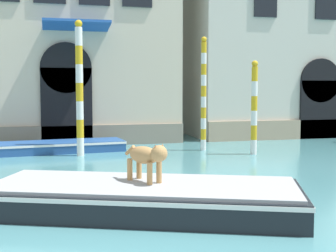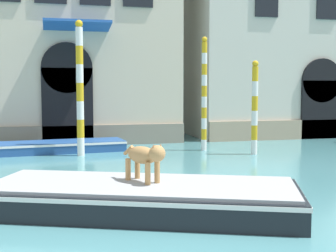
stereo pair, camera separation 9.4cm
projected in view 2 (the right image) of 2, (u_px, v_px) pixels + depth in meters
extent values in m
cube|color=gray|center=(53.00, 136.00, 18.87)|extent=(10.94, 0.16, 0.84)
cube|color=black|center=(68.00, 107.00, 18.90)|extent=(2.04, 0.14, 3.18)
cylinder|color=black|center=(67.00, 68.00, 18.77)|extent=(2.04, 0.14, 2.04)
cube|color=#1E4C99|center=(77.00, 25.00, 18.11)|extent=(2.57, 1.40, 0.29)
cube|color=tan|center=(324.00, 129.00, 21.84)|extent=(11.34, 0.16, 0.89)
cube|color=black|center=(321.00, 110.00, 21.71)|extent=(2.03, 0.14, 2.70)
cylinder|color=black|center=(322.00, 81.00, 21.60)|extent=(2.03, 0.14, 2.03)
cube|color=black|center=(327.00, 1.00, 21.35)|extent=(1.08, 0.10, 1.67)
cube|color=black|center=(141.00, 199.00, 9.05)|extent=(6.45, 4.41, 0.51)
cube|color=white|center=(141.00, 189.00, 9.04)|extent=(6.49, 4.45, 0.08)
cube|color=#9EA3A8|center=(141.00, 185.00, 9.03)|extent=(6.21, 4.18, 0.06)
cylinder|color=tan|center=(157.00, 172.00, 9.02)|extent=(0.11, 0.11, 0.43)
cylinder|color=tan|center=(148.00, 173.00, 8.86)|extent=(0.11, 0.11, 0.43)
cylinder|color=tan|center=(137.00, 168.00, 9.47)|extent=(0.11, 0.11, 0.43)
cylinder|color=tan|center=(128.00, 169.00, 9.31)|extent=(0.11, 0.11, 0.43)
ellipsoid|color=tan|center=(142.00, 155.00, 9.14)|extent=(0.68, 0.86, 0.34)
ellipsoid|color=#AD7042|center=(138.00, 150.00, 9.22)|extent=(0.38, 0.42, 0.12)
sphere|color=tan|center=(157.00, 153.00, 8.81)|extent=(0.32, 0.32, 0.32)
cone|color=#AD7042|center=(161.00, 147.00, 8.86)|extent=(0.10, 0.10, 0.13)
cone|color=#AD7042|center=(154.00, 148.00, 8.74)|extent=(0.10, 0.10, 0.13)
cylinder|color=tan|center=(129.00, 150.00, 9.46)|extent=(0.20, 0.28, 0.23)
cube|color=#234C8C|center=(44.00, 147.00, 17.19)|extent=(5.99, 2.08, 0.40)
cube|color=white|center=(44.00, 144.00, 17.18)|extent=(6.03, 2.11, 0.08)
cube|color=#8C7251|center=(44.00, 148.00, 17.19)|extent=(3.33, 1.44, 0.36)
cylinder|color=white|center=(81.00, 147.00, 16.43)|extent=(0.25, 0.25, 0.64)
cylinder|color=gold|center=(81.00, 129.00, 16.38)|extent=(0.25, 0.25, 0.64)
cylinder|color=white|center=(80.00, 110.00, 16.32)|extent=(0.25, 0.25, 0.64)
cylinder|color=gold|center=(80.00, 92.00, 16.27)|extent=(0.25, 0.25, 0.64)
cylinder|color=white|center=(80.00, 74.00, 16.22)|extent=(0.25, 0.25, 0.64)
cylinder|color=gold|center=(79.00, 55.00, 16.16)|extent=(0.25, 0.25, 0.64)
cylinder|color=white|center=(79.00, 36.00, 16.11)|extent=(0.25, 0.25, 0.64)
sphere|color=gold|center=(79.00, 24.00, 16.07)|extent=(0.26, 0.26, 0.26)
cylinder|color=white|center=(204.00, 145.00, 17.83)|extent=(0.20, 0.20, 0.41)
cylinder|color=gold|center=(204.00, 134.00, 17.80)|extent=(0.20, 0.20, 0.41)
cylinder|color=white|center=(204.00, 124.00, 17.76)|extent=(0.20, 0.20, 0.41)
cylinder|color=gold|center=(204.00, 113.00, 17.73)|extent=(0.20, 0.20, 0.41)
cylinder|color=white|center=(204.00, 102.00, 17.69)|extent=(0.20, 0.20, 0.41)
cylinder|color=gold|center=(204.00, 91.00, 17.66)|extent=(0.20, 0.20, 0.41)
cylinder|color=white|center=(204.00, 80.00, 17.62)|extent=(0.20, 0.20, 0.41)
cylinder|color=gold|center=(204.00, 69.00, 17.59)|extent=(0.20, 0.20, 0.41)
cylinder|color=white|center=(204.00, 58.00, 17.55)|extent=(0.20, 0.20, 0.41)
cylinder|color=gold|center=(204.00, 47.00, 17.52)|extent=(0.20, 0.20, 0.41)
sphere|color=gold|center=(205.00, 39.00, 17.49)|extent=(0.21, 0.21, 0.21)
cylinder|color=white|center=(254.00, 147.00, 16.76)|extent=(0.22, 0.22, 0.52)
cylinder|color=gold|center=(254.00, 133.00, 16.71)|extent=(0.22, 0.22, 0.52)
cylinder|color=white|center=(255.00, 118.00, 16.67)|extent=(0.22, 0.22, 0.52)
cylinder|color=gold|center=(255.00, 103.00, 16.62)|extent=(0.22, 0.22, 0.52)
cylinder|color=white|center=(255.00, 89.00, 16.58)|extent=(0.22, 0.22, 0.52)
cylinder|color=gold|center=(255.00, 74.00, 16.54)|extent=(0.22, 0.22, 0.52)
sphere|color=gold|center=(255.00, 64.00, 16.51)|extent=(0.23, 0.23, 0.23)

